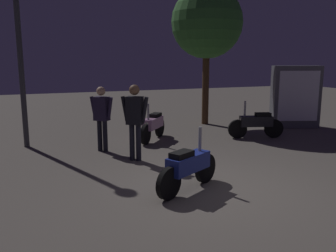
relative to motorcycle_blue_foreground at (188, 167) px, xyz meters
name	(u,v)px	position (x,y,z in m)	size (l,w,h in m)	color
ground_plane	(213,189)	(0.45, -0.12, -0.44)	(40.00, 40.00, 0.00)	#605951
motorcycle_blue_foreground	(188,167)	(0.00, 0.00, 0.00)	(1.50, 0.90, 1.11)	black
motorcycle_pink_parked_left	(153,125)	(0.71, 4.01, 0.00)	(1.16, 1.33, 1.11)	black
motorcycle_black_parked_right	(256,124)	(3.65, 3.16, 0.00)	(1.62, 0.58, 1.11)	black
person_rider_beside	(102,113)	(-0.89, 3.30, 0.54)	(0.54, 0.52, 1.65)	black
person_bystander_far	(135,116)	(-0.35, 2.18, 0.62)	(0.58, 0.48, 1.76)	black
streetlamp_near	(18,30)	(-2.70, 4.50, 2.61)	(0.36, 0.36, 4.77)	#38383D
tree_left_bg	(207,23)	(3.32, 5.83, 3.10)	(2.47, 2.47, 4.80)	#4C331E
kiosk_billboard	(296,97)	(5.92, 4.16, 0.61)	(1.68, 1.01, 2.10)	#595960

